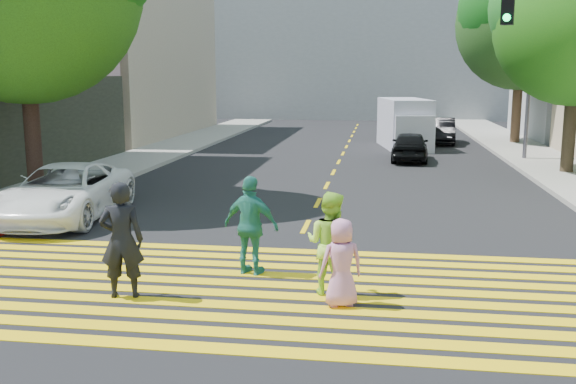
% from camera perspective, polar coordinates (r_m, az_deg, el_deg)
% --- Properties ---
extents(ground, '(120.00, 120.00, 0.00)m').
position_cam_1_polar(ground, '(9.93, -2.54, -11.08)').
color(ground, black).
extents(sidewalk_left, '(3.00, 40.00, 0.15)m').
position_cam_1_polar(sidewalk_left, '(32.92, -9.95, 3.97)').
color(sidewalk_left, gray).
rests_on(sidewalk_left, ground).
extents(sidewalk_right, '(3.00, 60.00, 0.15)m').
position_cam_1_polar(sidewalk_right, '(25.25, 23.68, 1.37)').
color(sidewalk_right, gray).
rests_on(sidewalk_right, ground).
extents(curb_red, '(0.20, 8.00, 0.16)m').
position_cam_1_polar(curb_red, '(17.74, -21.14, -1.90)').
color(curb_red, maroon).
rests_on(curb_red, ground).
extents(crosswalk, '(13.40, 5.30, 0.01)m').
position_cam_1_polar(crosswalk, '(11.11, -1.30, -8.69)').
color(crosswalk, yellow).
rests_on(crosswalk, ground).
extents(lane_line, '(0.12, 34.40, 0.01)m').
position_cam_1_polar(lane_line, '(31.83, 5.07, 3.75)').
color(lane_line, yellow).
rests_on(lane_line, ground).
extents(building_left_tan, '(12.00, 16.00, 10.00)m').
position_cam_1_polar(building_left_tan, '(41.13, -17.69, 11.76)').
color(building_left_tan, tan).
rests_on(building_left_tan, ground).
extents(backdrop_block, '(30.00, 8.00, 12.00)m').
position_cam_1_polar(backdrop_block, '(57.15, 6.67, 12.63)').
color(backdrop_block, gray).
rests_on(backdrop_block, ground).
extents(tree_right_far, '(8.82, 8.81, 9.74)m').
position_cam_1_polar(tree_right_far, '(36.23, 20.20, 14.38)').
color(tree_right_far, '#4B3C25').
rests_on(tree_right_far, ground).
extents(pedestrian_man, '(0.80, 0.62, 1.95)m').
position_cam_1_polar(pedestrian_man, '(10.84, -14.57, -4.16)').
color(pedestrian_man, black).
rests_on(pedestrian_man, ground).
extents(pedestrian_woman, '(1.02, 0.91, 1.75)m').
position_cam_1_polar(pedestrian_woman, '(10.71, 3.74, -4.58)').
color(pedestrian_woman, '#ACEF41').
rests_on(pedestrian_woman, ground).
extents(pedestrian_child, '(0.81, 0.67, 1.42)m').
position_cam_1_polar(pedestrian_child, '(10.20, 4.76, -6.29)').
color(pedestrian_child, '#C67CA8').
rests_on(pedestrian_child, ground).
extents(pedestrian_extra, '(1.16, 0.72, 1.84)m').
position_cam_1_polar(pedestrian_extra, '(11.74, -3.29, -3.01)').
color(pedestrian_extra, '#25776B').
rests_on(pedestrian_extra, ground).
extents(white_sedan, '(2.66, 5.15, 1.39)m').
position_cam_1_polar(white_sedan, '(17.32, -19.21, 0.00)').
color(white_sedan, white).
rests_on(white_sedan, ground).
extents(dark_car_near, '(1.71, 3.86, 1.29)m').
position_cam_1_polar(dark_car_near, '(28.04, 10.78, 4.04)').
color(dark_car_near, black).
rests_on(dark_car_near, ground).
extents(silver_car, '(2.66, 5.05, 1.40)m').
position_cam_1_polar(silver_car, '(40.34, 10.53, 5.98)').
color(silver_car, '#ADB0B9').
rests_on(silver_car, ground).
extents(dark_car_parked, '(1.75, 4.26, 1.37)m').
position_cam_1_polar(dark_car_parked, '(35.73, 13.43, 5.32)').
color(dark_car_parked, black).
rests_on(dark_car_parked, ground).
extents(white_van, '(2.75, 5.47, 2.47)m').
position_cam_1_polar(white_van, '(32.98, 10.37, 5.88)').
color(white_van, '#B8B7CF').
rests_on(white_van, ground).
extents(street_lamp, '(2.11, 0.39, 9.31)m').
position_cam_1_polar(street_lamp, '(28.99, 20.53, 13.09)').
color(street_lamp, '#575460').
rests_on(street_lamp, ground).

